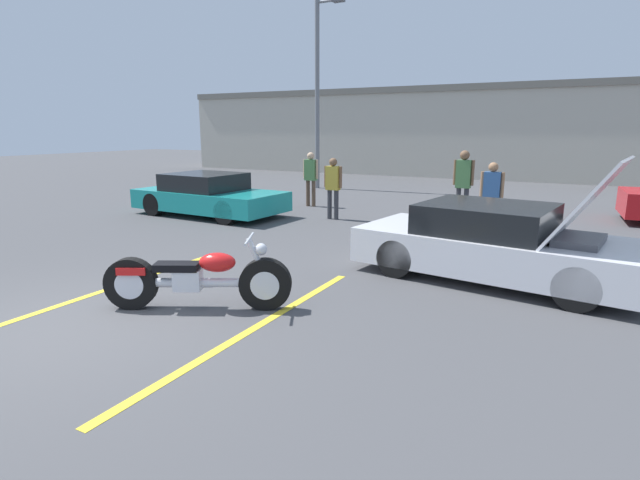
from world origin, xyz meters
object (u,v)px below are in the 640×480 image
object	(u,v)px
spectator_near_motorcycle	(333,183)
spectator_by_show_car	(492,192)
parked_car_left_row	(209,196)
spectator_far_lot	(463,179)
motorcycle	(198,279)
show_car_hood_open	(496,244)
spectator_midground	(311,175)
light_pole	(319,87)

from	to	relation	value
spectator_near_motorcycle	spectator_by_show_car	bearing A→B (deg)	-0.70
parked_car_left_row	spectator_far_lot	bearing A→B (deg)	21.62
motorcycle	spectator_far_lot	distance (m)	8.28
show_car_hood_open	spectator_midground	distance (m)	8.33
motorcycle	spectator_midground	size ratio (longest dim) A/B	1.38
spectator_midground	spectator_near_motorcycle	bearing A→B (deg)	-46.49
show_car_hood_open	parked_car_left_row	world-z (taller)	show_car_hood_open
parked_car_left_row	spectator_far_lot	size ratio (longest dim) A/B	2.36
show_car_hood_open	spectator_near_motorcycle	bearing A→B (deg)	150.27
spectator_near_motorcycle	spectator_midground	xyz separation A→B (m)	(-1.63, 1.71, 0.03)
show_car_hood_open	spectator_midground	xyz separation A→B (m)	(-6.36, 5.36, 0.40)
show_car_hood_open	light_pole	bearing A→B (deg)	138.60
spectator_by_show_car	spectator_midground	distance (m)	5.93
motorcycle	spectator_near_motorcycle	bearing A→B (deg)	74.45
light_pole	spectator_far_lot	world-z (taller)	light_pole
motorcycle	parked_car_left_row	xyz separation A→B (m)	(-4.80, 5.89, 0.14)
motorcycle	spectator_midground	world-z (taller)	spectator_midground
light_pole	spectator_by_show_car	bearing A→B (deg)	-38.69
parked_car_left_row	spectator_by_show_car	distance (m)	7.47
parked_car_left_row	spectator_far_lot	distance (m)	6.87
show_car_hood_open	spectator_midground	world-z (taller)	show_car_hood_open
light_pole	show_car_hood_open	bearing A→B (deg)	-49.25
motorcycle	parked_car_left_row	world-z (taller)	parked_car_left_row
spectator_midground	spectator_far_lot	distance (m)	4.80
light_pole	spectator_midground	bearing A→B (deg)	-64.93
light_pole	spectator_far_lot	distance (m)	8.95
spectator_midground	spectator_far_lot	size ratio (longest dim) A/B	0.90
motorcycle	spectator_near_motorcycle	distance (m)	7.11
spectator_by_show_car	spectator_midground	world-z (taller)	spectator_midground
light_pole	show_car_hood_open	distance (m)	13.36
light_pole	parked_car_left_row	distance (m)	7.98
show_car_hood_open	spectator_near_motorcycle	xyz separation A→B (m)	(-4.74, 3.65, 0.37)
spectator_near_motorcycle	spectator_midground	world-z (taller)	spectator_midground
motorcycle	spectator_by_show_car	xyz separation A→B (m)	(2.59, 6.89, 0.56)
light_pole	parked_car_left_row	world-z (taller)	light_pole
motorcycle	show_car_hood_open	bearing A→B (deg)	17.68
light_pole	motorcycle	xyz separation A→B (m)	(5.15, -13.08, -3.56)
spectator_midground	motorcycle	bearing A→B (deg)	-70.43
parked_car_left_row	spectator_near_motorcycle	size ratio (longest dim) A/B	2.67
spectator_far_lot	spectator_near_motorcycle	bearing A→B (deg)	-159.99
motorcycle	show_car_hood_open	xyz separation A→B (m)	(3.29, 3.29, 0.17)
motorcycle	light_pole	bearing A→B (deg)	84.14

